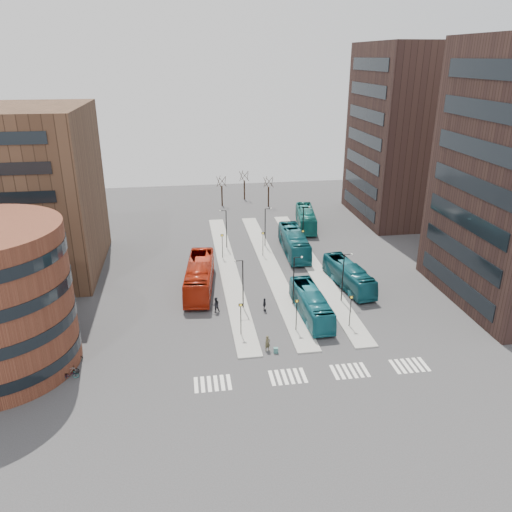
{
  "coord_description": "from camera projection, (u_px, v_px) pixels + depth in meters",
  "views": [
    {
      "loc": [
        -9.77,
        -33.99,
        27.73
      ],
      "look_at": [
        -1.26,
        21.97,
        5.0
      ],
      "focal_mm": 35.0,
      "sensor_mm": 36.0,
      "label": 1
    }
  ],
  "objects": [
    {
      "name": "ground",
      "position": [
        309.0,
        403.0,
        42.88
      ],
      "size": [
        160.0,
        160.0,
        0.0
      ],
      "primitive_type": "plane",
      "color": "#2F2F31",
      "rests_on": "ground"
    },
    {
      "name": "bicycle_near",
      "position": [
        69.0,
        375.0,
        45.88
      ],
      "size": [
        1.79,
        0.92,
        0.9
      ],
      "primitive_type": "imported",
      "rotation": [
        0.0,
        0.0,
        1.77
      ],
      "color": "gray",
      "rests_on": "ground"
    },
    {
      "name": "lamp_posts",
      "position": [
        278.0,
        248.0,
        67.6
      ],
      "size": [
        14.04,
        20.24,
        6.12
      ],
      "color": "black",
      "rests_on": "ground"
    },
    {
      "name": "commuter_c",
      "position": [
        301.0,
        302.0,
        58.96
      ],
      "size": [
        0.96,
        1.09,
        1.47
      ],
      "primitive_type": "imported",
      "rotation": [
        0.0,
        0.0,
        4.16
      ],
      "color": "black",
      "rests_on": "ground"
    },
    {
      "name": "tower_far",
      "position": [
        419.0,
        134.0,
        87.62
      ],
      "size": [
        20.12,
        20.0,
        30.0
      ],
      "color": "#33211C",
      "rests_on": "ground"
    },
    {
      "name": "sign_poles",
      "position": [
        277.0,
        271.0,
        63.3
      ],
      "size": [
        12.45,
        22.12,
        3.65
      ],
      "color": "black",
      "rests_on": "ground"
    },
    {
      "name": "bicycle_mid",
      "position": [
        71.0,
        371.0,
        46.43
      ],
      "size": [
        1.62,
        0.85,
        0.93
      ],
      "primitive_type": "imported",
      "rotation": [
        0.0,
        0.0,
        1.85
      ],
      "color": "gray",
      "rests_on": "ground"
    },
    {
      "name": "island_mid",
      "position": [
        270.0,
        266.0,
        70.65
      ],
      "size": [
        2.5,
        45.0,
        0.15
      ],
      "primitive_type": "cube",
      "color": "gray",
      "rests_on": "ground"
    },
    {
      "name": "traveller",
      "position": [
        268.0,
        343.0,
        50.21
      ],
      "size": [
        0.72,
        0.6,
        1.69
      ],
      "primitive_type": "imported",
      "rotation": [
        0.0,
        0.0,
        0.38
      ],
      "color": "#454029",
      "rests_on": "ground"
    },
    {
      "name": "teal_bus_c",
      "position": [
        349.0,
        276.0,
        64.05
      ],
      "size": [
        4.01,
        11.23,
        3.06
      ],
      "primitive_type": "imported",
      "rotation": [
        0.0,
        0.0,
        0.13
      ],
      "color": "#12515D",
      "rests_on": "ground"
    },
    {
      "name": "suitcase",
      "position": [
        276.0,
        350.0,
        50.05
      ],
      "size": [
        0.49,
        0.41,
        0.56
      ],
      "primitive_type": "cube",
      "rotation": [
        0.0,
        0.0,
        -0.12
      ],
      "color": "navy",
      "rests_on": "ground"
    },
    {
      "name": "teal_bus_a",
      "position": [
        311.0,
        304.0,
        56.74
      ],
      "size": [
        2.81,
        10.9,
        3.02
      ],
      "primitive_type": "imported",
      "rotation": [
        0.0,
        0.0,
        0.03
      ],
      "color": "#155E6C",
      "rests_on": "ground"
    },
    {
      "name": "island_left",
      "position": [
        228.0,
        269.0,
        69.81
      ],
      "size": [
        2.5,
        45.0,
        0.15
      ],
      "primitive_type": "cube",
      "color": "gray",
      "rests_on": "ground"
    },
    {
      "name": "bicycle_far",
      "position": [
        76.0,
        356.0,
        48.85
      ],
      "size": [
        1.61,
        0.99,
        0.8
      ],
      "primitive_type": "imported",
      "rotation": [
        0.0,
        0.0,
        1.24
      ],
      "color": "gray",
      "rests_on": "ground"
    },
    {
      "name": "commuter_b",
      "position": [
        264.0,
        305.0,
        58.12
      ],
      "size": [
        0.64,
        1.02,
        1.62
      ],
      "primitive_type": "imported",
      "rotation": [
        0.0,
        0.0,
        1.29
      ],
      "color": "black",
      "rests_on": "ground"
    },
    {
      "name": "crosswalk_stripes",
      "position": [
        316.0,
        374.0,
        46.79
      ],
      "size": [
        22.35,
        2.4,
        0.01
      ],
      "color": "silver",
      "rests_on": "ground"
    },
    {
      "name": "island_right",
      "position": [
        311.0,
        264.0,
        71.49
      ],
      "size": [
        2.5,
        45.0,
        0.15
      ],
      "primitive_type": "cube",
      "color": "gray",
      "rests_on": "ground"
    },
    {
      "name": "red_bus",
      "position": [
        200.0,
        276.0,
        63.2
      ],
      "size": [
        4.54,
        13.36,
        3.65
      ],
      "primitive_type": "imported",
      "rotation": [
        0.0,
        0.0,
        -0.11
      ],
      "color": "#A3210C",
      "rests_on": "ground"
    },
    {
      "name": "commuter_a",
      "position": [
        216.0,
        305.0,
        57.8
      ],
      "size": [
        1.01,
        0.85,
        1.86
      ],
      "primitive_type": "imported",
      "rotation": [
        0.0,
        0.0,
        3.31
      ],
      "color": "black",
      "rests_on": "ground"
    },
    {
      "name": "bare_trees",
      "position": [
        245.0,
        191.0,
        99.72
      ],
      "size": [
        10.97,
        8.14,
        5.9
      ],
      "color": "black",
      "rests_on": "ground"
    },
    {
      "name": "teal_bus_d",
      "position": [
        306.0,
        218.0,
        86.21
      ],
      "size": [
        4.55,
        12.02,
        3.27
      ],
      "primitive_type": "imported",
      "rotation": [
        0.0,
        0.0,
        -0.16
      ],
      "color": "#146762",
      "rests_on": "ground"
    },
    {
      "name": "teal_bus_b",
      "position": [
        294.0,
        242.0,
        74.88
      ],
      "size": [
        3.38,
        12.52,
        3.46
      ],
      "primitive_type": "imported",
      "rotation": [
        0.0,
        0.0,
        -0.04
      ],
      "color": "#135660",
      "rests_on": "ground"
    }
  ]
}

